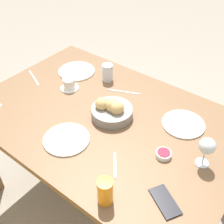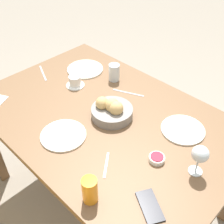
# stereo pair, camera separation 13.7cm
# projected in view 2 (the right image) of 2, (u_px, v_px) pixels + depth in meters

# --- Properties ---
(ground_plane) EXTENTS (10.00, 10.00, 0.00)m
(ground_plane) POSITION_uv_depth(u_px,v_px,m) (107.00, 195.00, 2.06)
(ground_plane) COLOR gray
(dining_table) EXTENTS (1.48, 0.99, 0.78)m
(dining_table) POSITION_uv_depth(u_px,v_px,m) (105.00, 128.00, 1.62)
(dining_table) COLOR brown
(dining_table) RESTS_ON ground_plane
(bread_basket) EXTENTS (0.23, 0.23, 0.12)m
(bread_basket) POSITION_uv_depth(u_px,v_px,m) (112.00, 110.00, 1.52)
(bread_basket) COLOR gray
(bread_basket) RESTS_ON dining_table
(plate_near_left) EXTENTS (0.23, 0.23, 0.01)m
(plate_near_left) POSITION_uv_depth(u_px,v_px,m) (183.00, 130.00, 1.46)
(plate_near_left) COLOR silver
(plate_near_left) RESTS_ON dining_table
(plate_near_right) EXTENTS (0.25, 0.25, 0.01)m
(plate_near_right) POSITION_uv_depth(u_px,v_px,m) (85.00, 69.00, 1.92)
(plate_near_right) COLOR silver
(plate_near_right) RESTS_ON dining_table
(plate_far_center) EXTENTS (0.23, 0.23, 0.01)m
(plate_far_center) POSITION_uv_depth(u_px,v_px,m) (63.00, 135.00, 1.43)
(plate_far_center) COLOR silver
(plate_far_center) RESTS_ON dining_table
(juice_glass) EXTENTS (0.06, 0.06, 0.12)m
(juice_glass) POSITION_uv_depth(u_px,v_px,m) (90.00, 190.00, 1.12)
(juice_glass) COLOR orange
(juice_glass) RESTS_ON dining_table
(water_tumbler) EXTENTS (0.07, 0.07, 0.11)m
(water_tumbler) POSITION_uv_depth(u_px,v_px,m) (114.00, 72.00, 1.80)
(water_tumbler) COLOR silver
(water_tumbler) RESTS_ON dining_table
(wine_glass) EXTENTS (0.08, 0.08, 0.16)m
(wine_glass) POSITION_uv_depth(u_px,v_px,m) (200.00, 155.00, 1.19)
(wine_glass) COLOR silver
(wine_glass) RESTS_ON dining_table
(coffee_cup) EXTENTS (0.12, 0.12, 0.07)m
(coffee_cup) POSITION_uv_depth(u_px,v_px,m) (75.00, 82.00, 1.76)
(coffee_cup) COLOR white
(coffee_cup) RESTS_ON dining_table
(jam_bowl_berry) EXTENTS (0.07, 0.07, 0.03)m
(jam_bowl_berry) POSITION_uv_depth(u_px,v_px,m) (157.00, 158.00, 1.30)
(jam_bowl_berry) COLOR white
(jam_bowl_berry) RESTS_ON dining_table
(fork_silver) EXTENTS (0.19, 0.09, 0.00)m
(fork_silver) POSITION_uv_depth(u_px,v_px,m) (128.00, 93.00, 1.72)
(fork_silver) COLOR #B7B7BC
(fork_silver) RESTS_ON dining_table
(knife_silver) EXTENTS (0.19, 0.09, 0.00)m
(knife_silver) POSITION_uv_depth(u_px,v_px,m) (43.00, 73.00, 1.89)
(knife_silver) COLOR #B7B7BC
(knife_silver) RESTS_ON dining_table
(spoon_coffee) EXTENTS (0.10, 0.12, 0.00)m
(spoon_coffee) POSITION_uv_depth(u_px,v_px,m) (106.00, 165.00, 1.29)
(spoon_coffee) COLOR #B7B7BC
(spoon_coffee) RESTS_ON dining_table
(cell_phone) EXTENTS (0.17, 0.14, 0.01)m
(cell_phone) POSITION_uv_depth(u_px,v_px,m) (150.00, 206.00, 1.13)
(cell_phone) COLOR black
(cell_phone) RESTS_ON dining_table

